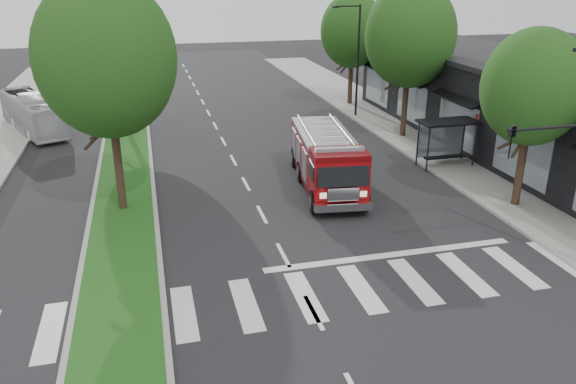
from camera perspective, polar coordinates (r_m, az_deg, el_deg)
name	(u,v)px	position (r m, az deg, el deg)	size (l,w,h in m)	color
ground	(283,255)	(21.59, -0.47, -6.45)	(140.00, 140.00, 0.00)	black
sidewalk_right	(447,153)	(34.72, 15.84, 3.84)	(5.00, 80.00, 0.15)	gray
median	(127,138)	(37.91, -16.07, 5.27)	(3.00, 50.00, 0.15)	gray
storefront_row	(519,109)	(36.56, 22.42, 7.84)	(8.00, 30.00, 5.00)	black
bus_shelter	(446,130)	(32.02, 15.77, 6.05)	(3.20, 1.60, 2.61)	black
tree_right_near	(533,88)	(26.47, 23.66, 9.68)	(4.40, 4.40, 8.05)	black
tree_right_mid	(410,35)	(36.46, 12.31, 15.30)	(5.60, 5.60, 9.72)	black
tree_right_far	(352,31)	(45.66, 6.56, 15.96)	(5.00, 5.00, 8.73)	black
tree_median_near	(106,58)	(24.79, -18.01, 12.81)	(5.80, 5.80, 10.16)	black
tree_median_far	(116,33)	(38.73, -17.03, 15.21)	(5.60, 5.60, 9.72)	black
streetlight_right_far	(356,56)	(41.69, 6.93, 13.55)	(2.11, 0.20, 8.00)	black
fire_engine	(326,160)	(27.99, 3.90, 3.31)	(3.59, 8.74, 2.94)	#570406
city_bus	(33,113)	(41.71, -24.48, 7.29)	(2.11, 9.02, 2.51)	silver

